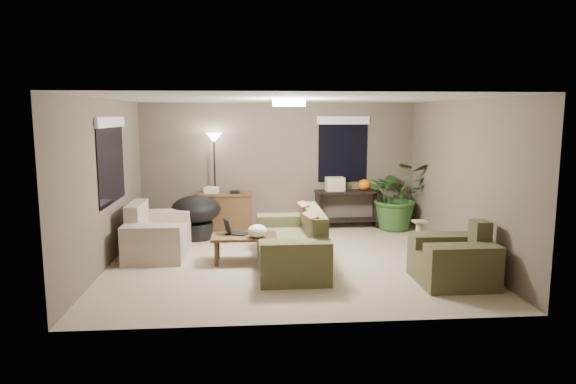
{
  "coord_description": "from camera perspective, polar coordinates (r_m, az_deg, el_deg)",
  "views": [
    {
      "loc": [
        -0.64,
        -7.8,
        2.26
      ],
      "look_at": [
        0.0,
        0.2,
        1.05
      ],
      "focal_mm": 32.0,
      "sensor_mm": 36.0,
      "label": 1
    }
  ],
  "objects": [
    {
      "name": "cat_scratching_post",
      "position": [
        8.97,
        14.37,
        -4.88
      ],
      "size": [
        0.32,
        0.32,
        0.5
      ],
      "color": "tan",
      "rests_on": "ground"
    },
    {
      "name": "loveseat",
      "position": [
        8.71,
        -14.4,
        -4.72
      ],
      "size": [
        0.9,
        1.6,
        0.85
      ],
      "color": "#BEB6A2",
      "rests_on": "ground"
    },
    {
      "name": "console_table",
      "position": [
        10.43,
        6.56,
        -1.54
      ],
      "size": [
        1.3,
        0.4,
        0.75
      ],
      "color": "black",
      "rests_on": "ground"
    },
    {
      "name": "houseplant",
      "position": [
        10.38,
        12.04,
        -1.2
      ],
      "size": [
        1.22,
        1.36,
        1.06
      ],
      "primitive_type": "imported",
      "color": "#2D5923",
      "rests_on": "ground"
    },
    {
      "name": "room_shell",
      "position": [
        7.89,
        0.12,
        1.22
      ],
      "size": [
        5.5,
        5.5,
        5.5
      ],
      "color": "#BEAD8D",
      "rests_on": "ground"
    },
    {
      "name": "laptop",
      "position": [
        8.04,
        -6.1,
        -4.27
      ],
      "size": [
        0.43,
        0.35,
        0.24
      ],
      "color": "black",
      "rests_on": "coffee_table"
    },
    {
      "name": "ceiling_fixture",
      "position": [
        7.83,
        0.12,
        9.89
      ],
      "size": [
        0.5,
        0.5,
        0.1
      ],
      "primitive_type": "cylinder",
      "color": "white",
      "rests_on": "room_shell"
    },
    {
      "name": "main_sofa",
      "position": [
        7.79,
        0.55,
        -6.04
      ],
      "size": [
        0.95,
        2.2,
        0.85
      ],
      "color": "brown",
      "rests_on": "ground"
    },
    {
      "name": "pumpkin",
      "position": [
        10.44,
        8.49,
        0.79
      ],
      "size": [
        0.35,
        0.35,
        0.22
      ],
      "primitive_type": "ellipsoid",
      "rotation": [
        0.0,
        0.0,
        0.36
      ],
      "color": "orange",
      "rests_on": "console_table"
    },
    {
      "name": "window_left",
      "position": [
        8.38,
        -19.07,
        4.85
      ],
      "size": [
        0.05,
        1.56,
        1.33
      ],
      "color": "black",
      "rests_on": "room_shell"
    },
    {
      "name": "plastic_bag",
      "position": [
        7.78,
        -3.43,
        -4.35
      ],
      "size": [
        0.3,
        0.28,
        0.2
      ],
      "primitive_type": "ellipsoid",
      "rotation": [
        0.0,
        0.0,
        0.06
      ],
      "color": "white",
      "rests_on": "coffee_table"
    },
    {
      "name": "desk",
      "position": [
        10.15,
        -7.04,
        -2.17
      ],
      "size": [
        1.1,
        0.5,
        0.75
      ],
      "color": "brown",
      "rests_on": "ground"
    },
    {
      "name": "cardboard_box",
      "position": [
        10.31,
        5.24,
        0.89
      ],
      "size": [
        0.37,
        0.29,
        0.27
      ],
      "primitive_type": "cube",
      "rotation": [
        0.0,
        0.0,
        0.05
      ],
      "color": "beige",
      "rests_on": "console_table"
    },
    {
      "name": "desk_papers",
      "position": [
        10.08,
        -7.97,
        0.18
      ],
      "size": [
        0.7,
        0.3,
        0.12
      ],
      "color": "silver",
      "rests_on": "desk"
    },
    {
      "name": "papasan_chair",
      "position": [
        9.55,
        -10.17,
        -2.39
      ],
      "size": [
        1.15,
        1.15,
        0.8
      ],
      "color": "black",
      "rests_on": "ground"
    },
    {
      "name": "armchair",
      "position": [
        7.36,
        17.96,
        -7.33
      ],
      "size": [
        0.95,
        1.0,
        0.85
      ],
      "color": "#4E4C2E",
      "rests_on": "ground"
    },
    {
      "name": "coffee_table",
      "position": [
        7.97,
        -4.89,
        -5.27
      ],
      "size": [
        1.0,
        0.55,
        0.42
      ],
      "color": "brown",
      "rests_on": "ground"
    },
    {
      "name": "floor_lamp",
      "position": [
        10.08,
        -8.2,
        4.73
      ],
      "size": [
        0.32,
        0.32,
        1.91
      ],
      "color": "black",
      "rests_on": "ground"
    },
    {
      "name": "window_back",
      "position": [
        10.47,
        6.14,
        5.94
      ],
      "size": [
        1.06,
        0.05,
        1.33
      ],
      "color": "black",
      "rests_on": "room_shell"
    },
    {
      "name": "throw_pillows",
      "position": [
        7.74,
        2.44,
        -3.45
      ],
      "size": [
        0.31,
        1.38,
        0.47
      ],
      "color": "#8C7251",
      "rests_on": "main_sofa"
    }
  ]
}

